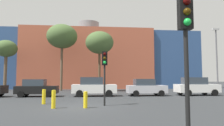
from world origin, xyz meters
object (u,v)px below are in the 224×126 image
(traffic_light_island, at_px, (105,66))
(bollard_yellow_1, at_px, (54,99))
(parked_car_3, at_px, (146,87))
(bare_tree_2, at_px, (62,37))
(bollard_yellow_2, at_px, (44,97))
(bare_tree_0, at_px, (100,43))
(bollard_yellow_0, at_px, (85,100))
(parked_car_2, at_px, (94,87))
(traffic_light_near_right, at_px, (186,35))
(parked_car_4, at_px, (196,86))
(street_lamp, at_px, (217,56))
(bare_tree_1, at_px, (6,49))
(parked_car_1, at_px, (37,88))

(traffic_light_island, relative_size, bollard_yellow_1, 3.29)
(parked_car_3, height_order, bare_tree_2, bare_tree_2)
(bare_tree_2, relative_size, bollard_yellow_2, 9.68)
(traffic_light_island, bearing_deg, bollard_yellow_1, -74.15)
(traffic_light_island, xyz_separation_m, bare_tree_0, (0.21, 15.00, 4.14))
(bare_tree_0, relative_size, bollard_yellow_0, 8.51)
(bollard_yellow_1, bearing_deg, bollard_yellow_2, 115.97)
(parked_car_2, distance_m, traffic_light_island, 7.57)
(parked_car_2, height_order, traffic_light_near_right, traffic_light_near_right)
(bollard_yellow_0, bearing_deg, parked_car_3, 54.45)
(parked_car_3, xyz_separation_m, bollard_yellow_0, (-5.90, -8.25, -0.37))
(traffic_light_island, height_order, bare_tree_0, bare_tree_0)
(parked_car_4, distance_m, bollard_yellow_0, 14.00)
(bare_tree_2, bearing_deg, traffic_light_island, -72.87)
(traffic_light_island, bearing_deg, street_lamp, 123.34)
(bare_tree_2, height_order, bollard_yellow_1, bare_tree_2)
(parked_car_2, xyz_separation_m, parked_car_4, (10.76, 0.00, -0.00))
(traffic_light_island, bearing_deg, bollard_yellow_2, -107.29)
(parked_car_3, relative_size, street_lamp, 0.52)
(parked_car_3, distance_m, bare_tree_1, 21.51)
(traffic_light_island, distance_m, bare_tree_2, 18.62)
(parked_car_2, bearing_deg, parked_car_1, 180.00)
(parked_car_3, bearing_deg, bare_tree_2, 135.79)
(parked_car_3, bearing_deg, bare_tree_1, 150.02)
(parked_car_4, relative_size, bare_tree_0, 0.52)
(traffic_light_near_right, bearing_deg, bare_tree_0, -173.60)
(bollard_yellow_1, xyz_separation_m, bollard_yellow_2, (-1.05, 2.15, -0.03))
(parked_car_4, bearing_deg, bare_tree_1, 156.06)
(parked_car_2, distance_m, bare_tree_0, 9.63)
(parked_car_1, xyz_separation_m, parked_car_4, (16.30, -0.00, 0.10))
(parked_car_4, distance_m, street_lamp, 5.08)
(traffic_light_island, relative_size, bare_tree_1, 0.48)
(bare_tree_0, xyz_separation_m, street_lamp, (13.34, -6.11, -2.40))
(parked_car_3, relative_size, parked_car_4, 0.91)
(bollard_yellow_2, bearing_deg, bare_tree_1, 119.32)
(parked_car_3, xyz_separation_m, bare_tree_0, (-4.49, 7.64, 5.88))
(bare_tree_1, relative_size, street_lamp, 0.97)
(traffic_light_island, xyz_separation_m, bollard_yellow_2, (-4.12, 1.29, -2.09))
(parked_car_2, relative_size, bollard_yellow_2, 4.33)
(bare_tree_0, bearing_deg, street_lamp, -24.59)
(traffic_light_island, height_order, street_lamp, street_lamp)
(traffic_light_near_right, xyz_separation_m, bollard_yellow_0, (-2.88, 7.25, -2.43))
(bollard_yellow_0, bearing_deg, bare_tree_0, 84.96)
(parked_car_1, bearing_deg, bare_tree_1, 124.58)
(parked_car_2, relative_size, parked_car_4, 1.01)
(bollard_yellow_0, bearing_deg, bare_tree_2, 102.75)
(bare_tree_1, height_order, street_lamp, street_lamp)
(parked_car_1, bearing_deg, bare_tree_0, 50.04)
(traffic_light_near_right, height_order, bare_tree_1, bare_tree_1)
(traffic_light_near_right, xyz_separation_m, bare_tree_1, (-15.07, 25.93, 3.10))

